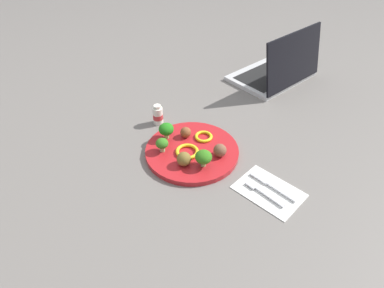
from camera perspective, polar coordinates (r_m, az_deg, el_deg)
The scene contains 15 objects.
ground_plane at distance 1.03m, azimuth 0.00°, elevation -1.56°, with size 4.00×4.00×0.00m, color slate.
plate at distance 1.02m, azimuth 0.00°, elevation -1.22°, with size 0.28×0.28×0.02m, color red.
broccoli_floret_mid_right at distance 1.04m, azimuth -4.35°, elevation 2.46°, with size 0.05×0.05×0.05m.
broccoli_floret_front_right at distance 0.94m, azimuth 1.94°, elevation -2.22°, with size 0.05×0.05×0.05m.
broccoli_floret_far_rim at distance 1.00m, azimuth -5.05°, elevation 0.04°, with size 0.04×0.04×0.04m.
meatball_near_rim at distance 0.98m, azimuth 4.71°, elevation -1.06°, with size 0.04×0.04×0.04m, color brown.
meatball_far_rim at distance 1.05m, azimuth -1.07°, elevation 1.99°, with size 0.03×0.03×0.03m, color brown.
meatball_front_left at distance 0.95m, azimuth -1.37°, elevation -2.52°, with size 0.04×0.04×0.04m, color brown.
pepper_ring_mid_left at distance 1.06m, azimuth 1.97°, elevation 1.25°, with size 0.06×0.06×0.01m, color yellow.
pepper_ring_near_rim at distance 1.00m, azimuth -1.03°, elevation -1.14°, with size 0.07×0.07×0.01m, color yellow.
napkin at distance 0.93m, azimuth 12.78°, elevation -7.70°, with size 0.17×0.12×0.01m, color white.
fork at distance 0.92m, azimuth 11.83°, elevation -7.85°, with size 0.12×0.03×0.01m.
knife at distance 0.94m, azimuth 13.08°, elevation -6.67°, with size 0.15×0.03×0.01m.
yogurt_bottle at distance 1.14m, azimuth -5.74°, elevation 4.82°, with size 0.03×0.03×0.07m.
laptop at distance 1.42m, azimuth 14.09°, elevation 11.78°, with size 0.27×0.35×0.21m.
Camera 1 is at (-0.50, 0.59, 0.67)m, focal length 31.79 mm.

